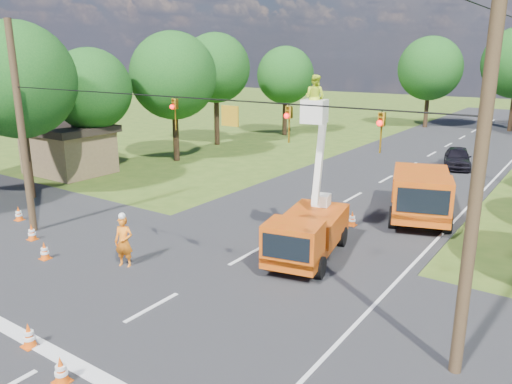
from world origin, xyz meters
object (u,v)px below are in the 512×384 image
Objects in this scene: traffic_cone_4 at (45,251)px; pole_right_near at (479,171)px; second_truck at (421,192)px; pole_left at (21,130)px; bucket_truck at (308,222)px; tree_left_f at (285,75)px; distant_car at (457,158)px; traffic_cone_0 at (29,336)px; ground_worker at (124,242)px; traffic_cone_6 at (19,214)px; tree_far_a at (430,69)px; traffic_cone_7 at (439,198)px; tree_left_e at (216,68)px; traffic_cone_5 at (32,232)px; traffic_cone_2 at (319,250)px; tree_left_d at (173,76)px; traffic_cone_3 at (352,219)px; tree_left_b at (17,80)px; tree_left_c at (91,90)px; shed at (69,149)px.

traffic_cone_4 is 15.50m from pole_right_near.
pole_left is (-13.54, -11.55, 3.21)m from second_truck.
bucket_truck is 0.69× the size of pole_right_near.
tree_left_f reaches higher than bucket_truck.
traffic_cone_0 is at bearing -112.31° from distant_car.
ground_worker is 8.26m from traffic_cone_6.
tree_left_f is 16.29m from tree_far_a.
tree_left_e is (-21.00, 7.66, 6.13)m from traffic_cone_7.
traffic_cone_2 is at bearing 25.26° from traffic_cone_5.
distant_car is at bearing 88.91° from traffic_cone_2.
traffic_cone_0 is 1.00× the size of traffic_cone_6.
tree_far_a reaches higher than bucket_truck.
pole_right_near is at bearing -32.55° from tree_left_d.
ground_worker is at bearing 111.77° from traffic_cone_0.
second_truck is at bearing 62.76° from bucket_truck.
tree_far_a is (-3.87, 48.35, 5.83)m from traffic_cone_0.
tree_left_d reaches higher than bucket_truck.
tree_left_e is at bearing 144.48° from traffic_cone_3.
traffic_cone_3 and traffic_cone_5 have the same top height.
ground_worker is at bearing -119.35° from traffic_cone_3.
traffic_cone_0 is 6.27m from traffic_cone_4.
tree_left_e is (-25.30, 22.00, 1.38)m from pole_right_near.
traffic_cone_7 is (15.56, 13.91, 0.00)m from traffic_cone_6.
traffic_cone_5 is (-10.36, -9.37, 0.00)m from traffic_cone_3.
traffic_cone_5 is 0.08× the size of pole_left.
ground_worker is 2.73× the size of traffic_cone_3.
pole_right_near is (4.46, -11.55, 3.82)m from second_truck.
tree_left_b reaches higher than tree_left_c.
traffic_cone_4 is (-3.02, -1.32, -0.61)m from ground_worker.
traffic_cone_4 is (-8.95, -25.76, -0.36)m from distant_car.
bucket_truck reaches higher than traffic_cone_2.
tree_left_d is (-8.83, 16.61, 5.77)m from traffic_cone_4.
ground_worker reaches higher than traffic_cone_5.
traffic_cone_7 is 21.97m from tree_left_c.
bucket_truck is 9.72× the size of traffic_cone_7.
traffic_cone_6 is at bearing -39.38° from tree_left_b.
second_truck is 1.66× the size of distant_car.
tree_far_a is at bearing 71.51° from ground_worker.
shed reaches higher than traffic_cone_5.
pole_left is (-11.91, -4.43, 4.14)m from traffic_cone_2.
ground_worker is 2.73× the size of traffic_cone_6.
tree_far_a is (-1.84, 43.29, 5.22)m from ground_worker.
tree_left_e reaches higher than traffic_cone_0.
traffic_cone_3 is 0.08× the size of pole_left.
traffic_cone_5 is 1.00× the size of traffic_cone_7.
traffic_cone_4 is at bearing 143.38° from traffic_cone_0.
tree_far_a is (6.36, 42.58, 5.83)m from traffic_cone_6.
tree_left_b reaches higher than traffic_cone_0.
pole_right_near is 1.19× the size of tree_left_f.
traffic_cone_2 is 26.74m from tree_left_e.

